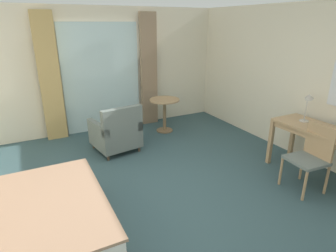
{
  "coord_description": "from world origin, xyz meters",
  "views": [
    {
      "loc": [
        -1.28,
        -2.86,
        2.2
      ],
      "look_at": [
        0.41,
        0.39,
        0.85
      ],
      "focal_mm": 30.19,
      "sensor_mm": 36.0,
      "label": 1
    }
  ],
  "objects_px": {
    "desk_lamp": "(308,101)",
    "armchair_by_window": "(116,133)",
    "round_cafe_table": "(165,108)",
    "writing_desk": "(324,136)",
    "desk_chair": "(311,154)"
  },
  "relations": [
    {
      "from": "desk_lamp",
      "to": "armchair_by_window",
      "type": "distance_m",
      "value": 3.19
    },
    {
      "from": "desk_lamp",
      "to": "round_cafe_table",
      "type": "bearing_deg",
      "value": 118.37
    },
    {
      "from": "writing_desk",
      "to": "desk_lamp",
      "type": "xyz_separation_m",
      "value": [
        0.14,
        0.43,
        0.39
      ]
    },
    {
      "from": "round_cafe_table",
      "to": "writing_desk",
      "type": "bearing_deg",
      "value": -67.87
    },
    {
      "from": "desk_chair",
      "to": "desk_lamp",
      "type": "bearing_deg",
      "value": 47.04
    },
    {
      "from": "writing_desk",
      "to": "armchair_by_window",
      "type": "bearing_deg",
      "value": 135.65
    },
    {
      "from": "writing_desk",
      "to": "armchair_by_window",
      "type": "relative_size",
      "value": 1.65
    },
    {
      "from": "writing_desk",
      "to": "round_cafe_table",
      "type": "bearing_deg",
      "value": 112.13
    },
    {
      "from": "writing_desk",
      "to": "round_cafe_table",
      "type": "xyz_separation_m",
      "value": [
        -1.14,
        2.79,
        -0.17
      ]
    },
    {
      "from": "writing_desk",
      "to": "desk_chair",
      "type": "distance_m",
      "value": 0.42
    },
    {
      "from": "desk_lamp",
      "to": "writing_desk",
      "type": "bearing_deg",
      "value": -107.78
    },
    {
      "from": "desk_chair",
      "to": "round_cafe_table",
      "type": "relative_size",
      "value": 1.32
    },
    {
      "from": "desk_lamp",
      "to": "round_cafe_table",
      "type": "xyz_separation_m",
      "value": [
        -1.27,
        2.36,
        -0.55
      ]
    },
    {
      "from": "desk_chair",
      "to": "armchair_by_window",
      "type": "height_order",
      "value": "desk_chair"
    },
    {
      "from": "desk_chair",
      "to": "armchair_by_window",
      "type": "relative_size",
      "value": 1.07
    }
  ]
}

